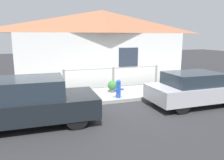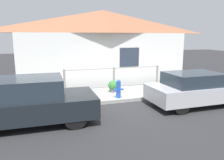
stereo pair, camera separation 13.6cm
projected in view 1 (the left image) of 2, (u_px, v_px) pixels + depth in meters
ground_plane at (130, 102)px, 8.91m from camera, size 60.00×60.00×0.00m
sidewalk at (120, 94)px, 9.94m from camera, size 24.00×2.26×0.14m
house at (103, 26)px, 11.89m from camera, size 9.43×2.23×4.04m
fence at (113, 76)px, 10.73m from camera, size 4.90×0.10×1.01m
car_left at (32, 101)px, 6.52m from camera, size 3.82×1.87×1.42m
car_right at (194, 89)px, 8.42m from camera, size 3.61×1.69×1.28m
fire_hydrant at (118, 88)px, 8.94m from camera, size 0.43×0.19×0.77m
potted_plant_near_hydrant at (112, 86)px, 9.89m from camera, size 0.43×0.43×0.52m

